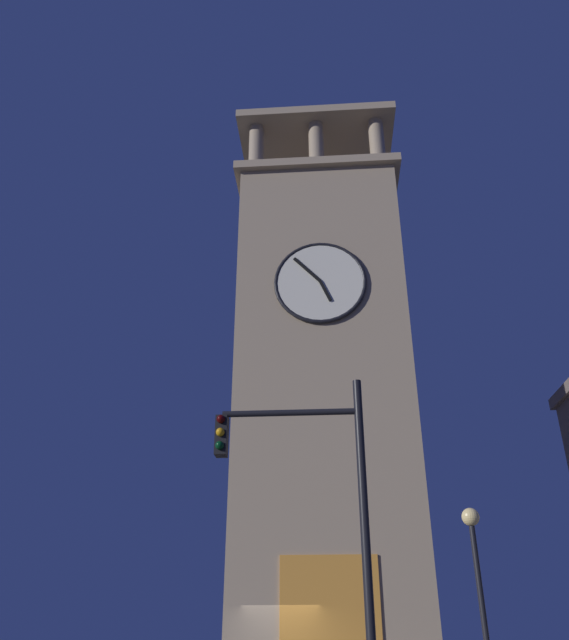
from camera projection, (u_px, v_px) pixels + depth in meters
name	position (u px, v px, depth m)	size (l,w,h in m)	color
clocktower	(324.00, 401.00, 26.98)	(7.44, 8.60, 26.48)	gray
traffic_signal_near	(317.00, 497.00, 11.01)	(2.76, 0.41, 6.02)	black
street_lamp	(477.00, 564.00, 15.06)	(0.44, 0.44, 4.51)	black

